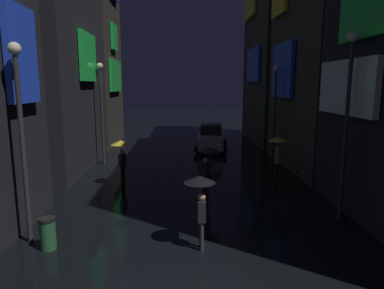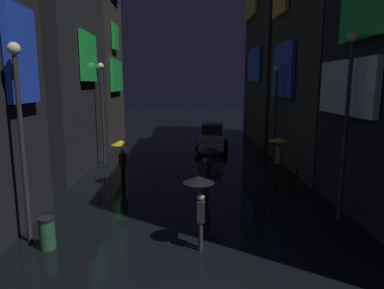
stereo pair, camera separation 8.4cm
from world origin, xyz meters
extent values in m
cube|color=#264CF9|center=(-5.35, 5.24, 5.55)|extent=(0.20, 1.89, 2.94)
cube|color=#26E54C|center=(-5.35, 13.20, 6.08)|extent=(0.20, 2.80, 2.52)
cube|color=#2D2826|center=(-7.50, 21.54, 9.76)|extent=(4.00, 7.08, 19.52)
cube|color=#26E54C|center=(-5.35, 21.12, 5.31)|extent=(0.20, 3.91, 2.33)
cube|color=#26E54C|center=(-5.35, 21.19, 8.16)|extent=(0.20, 1.86, 1.88)
cube|color=white|center=(5.35, 6.20, 4.55)|extent=(0.20, 3.94, 1.92)
cube|color=#33302D|center=(7.50, 13.03, 8.96)|extent=(4.00, 8.05, 17.92)
cube|color=#264CF9|center=(5.35, 13.82, 5.45)|extent=(0.20, 3.55, 3.01)
cube|color=#33302D|center=(7.50, 22.17, 8.13)|extent=(4.00, 8.35, 16.27)
cube|color=#264CF9|center=(5.35, 21.49, 6.16)|extent=(0.20, 3.98, 2.57)
cylinder|color=black|center=(4.23, 10.34, 0.42)|extent=(0.12, 0.12, 0.85)
cylinder|color=black|center=(4.31, 10.50, 0.42)|extent=(0.12, 0.12, 0.85)
cube|color=gray|center=(4.27, 10.42, 1.15)|extent=(0.34, 0.40, 0.60)
sphere|color=tan|center=(4.27, 10.42, 1.56)|extent=(0.22, 0.22, 0.22)
cylinder|color=gray|center=(4.30, 10.61, 1.20)|extent=(0.09, 0.09, 0.50)
cylinder|color=slate|center=(4.30, 10.61, 1.53)|extent=(0.02, 0.02, 0.77)
cone|color=yellow|center=(4.30, 10.61, 2.02)|extent=(0.90, 0.90, 0.20)
cylinder|color=#2D2D38|center=(0.08, 3.28, 0.42)|extent=(0.12, 0.12, 0.85)
cylinder|color=#2D2D38|center=(0.08, 3.46, 0.42)|extent=(0.12, 0.12, 0.85)
cube|color=black|center=(0.08, 3.37, 1.15)|extent=(0.22, 0.34, 0.60)
sphere|color=tan|center=(0.08, 3.37, 1.56)|extent=(0.22, 0.22, 0.22)
cylinder|color=black|center=(0.03, 3.55, 1.20)|extent=(0.09, 0.09, 0.50)
cylinder|color=slate|center=(0.03, 3.55, 1.53)|extent=(0.02, 0.02, 0.77)
cone|color=black|center=(0.03, 3.55, 2.02)|extent=(0.90, 0.90, 0.20)
cylinder|color=black|center=(-3.17, 10.14, 0.42)|extent=(0.12, 0.12, 0.85)
cylinder|color=black|center=(-3.24, 9.98, 0.42)|extent=(0.12, 0.12, 0.85)
cube|color=#4C1E23|center=(-3.20, 10.06, 1.15)|extent=(0.33, 0.40, 0.60)
sphere|color=beige|center=(-3.20, 10.06, 1.56)|extent=(0.22, 0.22, 0.22)
cylinder|color=#4C1E23|center=(-3.22, 9.88, 1.20)|extent=(0.09, 0.09, 0.50)
cylinder|color=slate|center=(-3.22, 9.88, 1.53)|extent=(0.02, 0.02, 0.77)
cone|color=yellow|center=(-3.22, 9.88, 2.02)|extent=(0.90, 0.90, 0.20)
cylinder|color=black|center=(0.50, 8.15, 0.42)|extent=(0.12, 0.12, 0.85)
cylinder|color=black|center=(0.63, 8.03, 0.42)|extent=(0.12, 0.12, 0.85)
cube|color=black|center=(0.57, 8.09, 1.15)|extent=(0.40, 0.40, 0.60)
sphere|color=tan|center=(0.57, 8.09, 1.56)|extent=(0.22, 0.22, 0.22)
cylinder|color=black|center=(0.73, 8.00, 1.20)|extent=(0.09, 0.09, 0.50)
cylinder|color=slate|center=(0.73, 8.00, 1.53)|extent=(0.02, 0.02, 0.77)
cone|color=black|center=(0.73, 8.00, 2.02)|extent=(0.90, 0.90, 0.20)
torus|color=black|center=(4.63, 9.56, 0.36)|extent=(0.10, 0.72, 0.72)
torus|color=black|center=(4.57, 8.46, 0.36)|extent=(0.10, 0.72, 0.72)
cylinder|color=black|center=(4.60, 9.01, 0.54)|extent=(0.10, 1.00, 0.05)
cylinder|color=black|center=(4.57, 8.46, 0.71)|extent=(0.04, 0.04, 0.40)
cube|color=black|center=(4.57, 8.46, 0.93)|extent=(0.13, 0.25, 0.06)
cylinder|color=black|center=(4.63, 9.56, 0.91)|extent=(0.05, 0.45, 0.03)
cube|color=#99999E|center=(1.78, 18.16, 0.77)|extent=(2.21, 4.29, 0.90)
cube|color=black|center=(1.78, 18.16, 1.57)|extent=(1.67, 2.02, 0.70)
cylinder|color=black|center=(2.41, 16.74, 0.32)|extent=(0.66, 0.30, 0.64)
cylinder|color=black|center=(0.81, 16.95, 0.32)|extent=(0.66, 0.30, 0.64)
cylinder|color=black|center=(2.75, 19.38, 0.32)|extent=(0.66, 0.30, 0.64)
cylinder|color=black|center=(1.15, 19.59, 0.32)|extent=(0.66, 0.30, 0.64)
cube|color=white|center=(2.06, 16.04, 0.77)|extent=(0.21, 0.09, 0.14)
cube|color=white|center=(0.97, 16.18, 0.77)|extent=(0.21, 0.09, 0.14)
cylinder|color=#2D2D33|center=(5.00, 13.80, 2.68)|extent=(0.14, 0.14, 5.37)
sphere|color=#F9EFCC|center=(5.00, 13.80, 5.55)|extent=(0.36, 0.36, 0.36)
cylinder|color=#2D2D33|center=(-5.00, 4.02, 2.72)|extent=(0.14, 0.14, 5.44)
sphere|color=#F9EFCC|center=(-5.00, 4.02, 5.62)|extent=(0.36, 0.36, 0.36)
cylinder|color=#2D2D33|center=(5.00, 5.30, 2.99)|extent=(0.14, 0.14, 5.98)
sphere|color=#F9EFCC|center=(5.00, 5.30, 6.16)|extent=(0.36, 0.36, 0.36)
cylinder|color=#2D2D33|center=(-5.00, 14.33, 2.75)|extent=(0.14, 0.14, 5.51)
sphere|color=#F9EFCC|center=(-5.00, 14.33, 5.69)|extent=(0.36, 0.36, 0.36)
cylinder|color=#265933|center=(-4.30, 3.56, 0.42)|extent=(0.44, 0.44, 0.85)
cylinder|color=black|center=(-4.30, 3.56, 0.89)|extent=(0.46, 0.46, 0.08)
camera|label=1|loc=(-0.56, -5.75, 4.66)|focal=32.00mm
camera|label=2|loc=(-0.47, -5.75, 4.66)|focal=32.00mm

